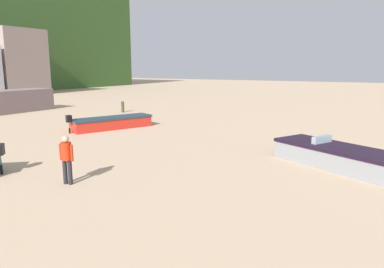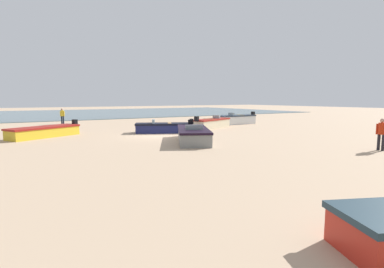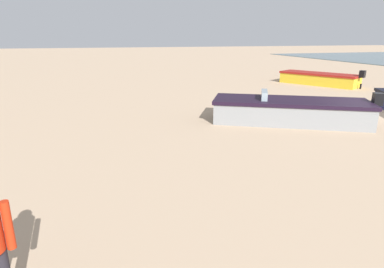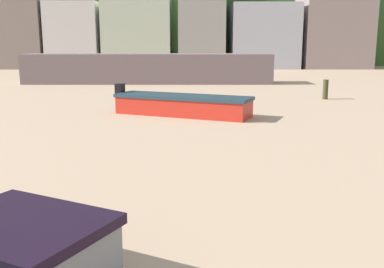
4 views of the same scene
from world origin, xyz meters
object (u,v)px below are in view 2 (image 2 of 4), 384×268
object	(u,v)px
boat_cream_0	(212,123)
boat_navy_1	(163,128)
boat_grey_3	(193,135)
beach_walker_distant	(62,115)
boat_yellow_2	(45,132)
beach_walker_foreground	(382,132)
boat_white_6	(237,120)

from	to	relation	value
boat_cream_0	boat_navy_1	xyz separation A→B (m)	(5.23, 1.00, -0.05)
boat_grey_3	beach_walker_distant	distance (m)	18.09
beach_walker_distant	boat_navy_1	bearing A→B (deg)	159.22
boat_yellow_2	boat_cream_0	bearing A→B (deg)	-122.70
beach_walker_distant	beach_walker_foreground	bearing A→B (deg)	159.64
boat_navy_1	boat_yellow_2	world-z (taller)	boat_navy_1
boat_white_6	boat_cream_0	bearing A→B (deg)	112.60
boat_yellow_2	beach_walker_foreground	bearing A→B (deg)	-165.23
boat_white_6	beach_walker_distant	world-z (taller)	beach_walker_distant
boat_white_6	beach_walker_distant	distance (m)	17.89
boat_navy_1	boat_cream_0	bearing A→B (deg)	-54.08
boat_grey_3	beach_walker_distant	size ratio (longest dim) A/B	3.38
boat_yellow_2	boat_navy_1	bearing A→B (deg)	-131.73
boat_cream_0	boat_white_6	size ratio (longest dim) A/B	1.01
boat_navy_1	boat_grey_3	distance (m)	5.13
boat_grey_3	boat_cream_0	bearing A→B (deg)	-105.59
boat_white_6	beach_walker_distant	size ratio (longest dim) A/B	2.80
boat_cream_0	boat_grey_3	bearing A→B (deg)	-64.94
boat_yellow_2	beach_walker_distant	xyz separation A→B (m)	(-2.43, -10.47, 0.58)
boat_grey_3	boat_white_6	world-z (taller)	boat_white_6
boat_cream_0	boat_grey_3	distance (m)	8.31
beach_walker_distant	boat_cream_0	bearing A→B (deg)	178.59
boat_yellow_2	boat_white_6	distance (m)	17.81
boat_navy_1	beach_walker_distant	world-z (taller)	beach_walker_distant
boat_yellow_2	boat_white_6	xyz separation A→B (m)	(-17.76, -1.27, 0.10)
boat_white_6	beach_walker_foreground	world-z (taller)	beach_walker_foreground
beach_walker_foreground	beach_walker_distant	distance (m)	27.49
boat_grey_3	beach_walker_distant	world-z (taller)	beach_walker_distant
beach_walker_foreground	boat_white_6	bearing A→B (deg)	-21.70
beach_walker_foreground	beach_walker_distant	size ratio (longest dim) A/B	1.00
boat_grey_3	beach_walker_foreground	size ratio (longest dim) A/B	3.38
boat_cream_0	boat_navy_1	world-z (taller)	boat_cream_0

